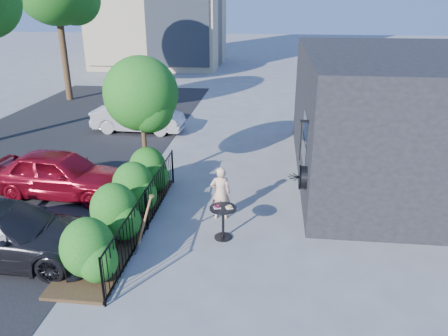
# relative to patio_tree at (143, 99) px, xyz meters

# --- Properties ---
(ground) EXTENTS (120.00, 120.00, 0.00)m
(ground) POSITION_rel_patio_tree_xyz_m (2.24, -2.76, -2.76)
(ground) COLOR gray
(ground) RESTS_ON ground
(shop_building) EXTENTS (6.22, 9.00, 4.00)m
(shop_building) POSITION_rel_patio_tree_xyz_m (7.73, 1.74, -0.76)
(shop_building) COLOR black
(shop_building) RESTS_ON ground
(fence) EXTENTS (0.05, 6.05, 1.10)m
(fence) POSITION_rel_patio_tree_xyz_m (0.74, -2.76, -2.20)
(fence) COLOR black
(fence) RESTS_ON ground
(planting_bed) EXTENTS (1.30, 6.00, 0.08)m
(planting_bed) POSITION_rel_patio_tree_xyz_m (0.04, -2.76, -2.72)
(planting_bed) COLOR #382616
(planting_bed) RESTS_ON ground
(shrubs) EXTENTS (1.10, 5.60, 1.24)m
(shrubs) POSITION_rel_patio_tree_xyz_m (0.14, -2.66, -2.06)
(shrubs) COLOR #1D5613
(shrubs) RESTS_ON ground
(patio_tree) EXTENTS (2.20, 2.20, 3.94)m
(patio_tree) POSITION_rel_patio_tree_xyz_m (0.00, 0.00, 0.00)
(patio_tree) COLOR #3F2B19
(patio_tree) RESTS_ON ground
(street) EXTENTS (9.00, 30.00, 0.01)m
(street) POSITION_rel_patio_tree_xyz_m (-4.76, 0.24, -2.76)
(street) COLOR black
(street) RESTS_ON ground
(cafe_table) EXTENTS (0.66, 0.66, 0.89)m
(cafe_table) POSITION_rel_patio_tree_xyz_m (2.71, -2.96, -2.19)
(cafe_table) COLOR black
(cafe_table) RESTS_ON ground
(woman) EXTENTS (0.58, 0.42, 1.47)m
(woman) POSITION_rel_patio_tree_xyz_m (2.52, -1.94, -2.03)
(woman) COLOR beige
(woman) RESTS_ON ground
(shovel) EXTENTS (0.53, 0.20, 1.54)m
(shovel) POSITION_rel_patio_tree_xyz_m (0.98, -3.85, -2.09)
(shovel) COLOR brown
(shovel) RESTS_ON ground
(car_red) EXTENTS (4.18, 1.95, 1.39)m
(car_red) POSITION_rel_patio_tree_xyz_m (-2.36, -1.03, -2.07)
(car_red) COLOR maroon
(car_red) RESTS_ON ground
(car_silver) EXTENTS (4.01, 1.51, 1.31)m
(car_silver) POSITION_rel_patio_tree_xyz_m (-1.98, 5.60, -2.11)
(car_silver) COLOR #B9B9BE
(car_silver) RESTS_ON ground
(car_darkgrey) EXTENTS (4.46, 1.83, 1.29)m
(car_darkgrey) POSITION_rel_patio_tree_xyz_m (-2.03, -4.37, -2.12)
(car_darkgrey) COLOR black
(car_darkgrey) RESTS_ON ground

